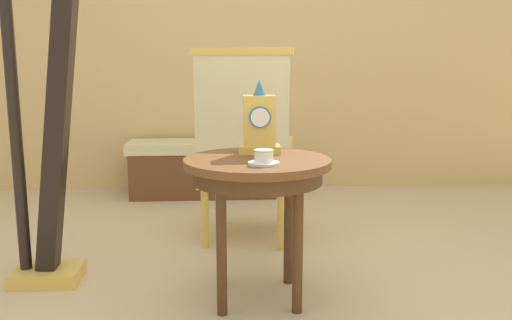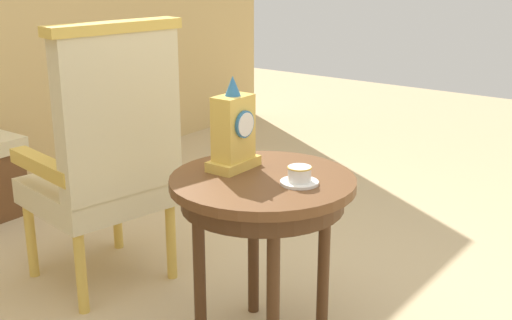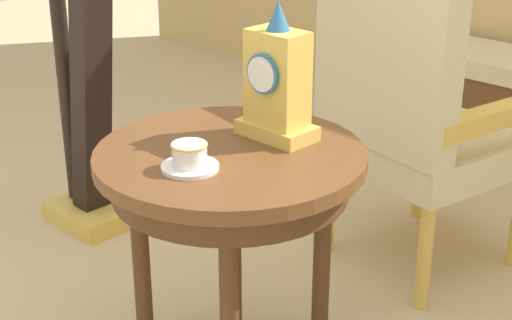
% 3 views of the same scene
% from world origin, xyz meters
% --- Properties ---
extents(side_table, '(0.65, 0.65, 0.65)m').
position_xyz_m(side_table, '(0.07, -0.03, 0.56)').
color(side_table, brown).
rests_on(side_table, ground).
extents(teacup_left, '(0.13, 0.13, 0.06)m').
position_xyz_m(teacup_left, '(0.08, -0.17, 0.67)').
color(teacup_left, white).
rests_on(teacup_left, side_table).
extents(mantel_clock, '(0.19, 0.11, 0.34)m').
position_xyz_m(mantel_clock, '(0.08, 0.12, 0.78)').
color(mantel_clock, gold).
rests_on(mantel_clock, side_table).
extents(armchair, '(0.63, 0.62, 1.14)m').
position_xyz_m(armchair, '(0.05, 0.75, 0.59)').
color(armchair, beige).
rests_on(armchair, ground).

